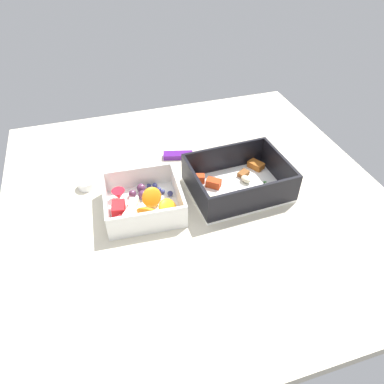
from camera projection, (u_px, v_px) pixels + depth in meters
The scene contains 5 objects.
table_surface at pixel (196, 198), 77.47cm from camera, with size 80.00×80.00×2.00cm, color beige.
pasta_container at pixel (238, 182), 76.47cm from camera, with size 20.84×16.38×6.83cm.
fruit_bowl at pixel (143, 203), 71.90cm from camera, with size 15.91×15.25×5.37cm.
candy_bar at pixel (177, 155), 86.67cm from camera, with size 7.00×2.40×1.20cm, color #51197A.
paper_cup_liner at pixel (86, 184), 77.97cm from camera, with size 3.57×3.57×1.78cm, color white.
Camera 1 is at (-17.84, -54.99, 52.59)cm, focal length 33.64 mm.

